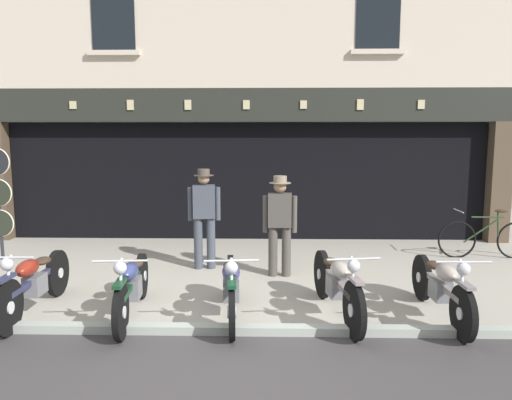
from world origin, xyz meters
TOP-DOWN VIEW (x-y plane):
  - ground at (0.00, -0.98)m, footprint 23.40×22.00m
  - shop_facade at (0.00, 7.01)m, footprint 11.70×4.42m
  - motorcycle_left at (-2.54, 0.66)m, footprint 0.62×2.08m
  - motorcycle_center_left at (-1.24, 0.58)m, footprint 0.62×2.07m
  - motorcycle_center at (0.02, 0.57)m, footprint 0.62×1.96m
  - motorcycle_center_right at (1.37, 0.66)m, footprint 0.62×2.11m
  - motorcycle_right at (2.67, 0.62)m, footprint 0.62×2.04m
  - salesman_left at (-0.61, 2.86)m, footprint 0.56×0.34m
  - shopkeeper_center at (0.68, 2.44)m, footprint 0.56×0.35m
  - advert_board_near at (2.58, 5.40)m, footprint 0.84×0.03m
  - advert_board_far at (3.84, 5.40)m, footprint 0.66×0.03m
  - leaning_bicycle at (4.64, 3.73)m, footprint 1.81×0.50m

SIDE VIEW (x-z plane):
  - ground at x=0.00m, z-range -0.13..0.05m
  - leaning_bicycle at x=4.64m, z-range -0.09..0.85m
  - motorcycle_right at x=2.67m, z-range -0.03..0.88m
  - motorcycle_center_left at x=-1.24m, z-range -0.04..0.88m
  - motorcycle_center at x=0.02m, z-range -0.03..0.88m
  - motorcycle_left at x=-2.54m, z-range -0.03..0.89m
  - motorcycle_center_right at x=1.37m, z-range -0.03..0.90m
  - shopkeeper_center at x=0.68m, z-range 0.09..1.75m
  - salesman_left at x=-0.61m, z-range 0.10..1.84m
  - advert_board_near at x=2.58m, z-range 1.06..2.14m
  - advert_board_far at x=3.84m, z-range 1.12..2.17m
  - shop_facade at x=0.00m, z-range -1.44..4.87m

